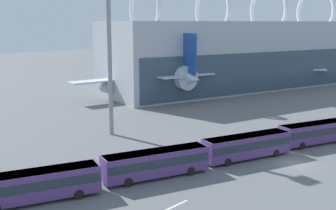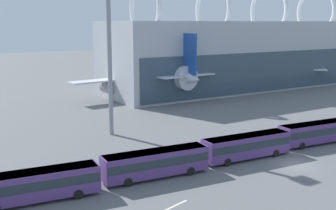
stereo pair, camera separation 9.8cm
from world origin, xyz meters
name	(u,v)px [view 1 (the left image)]	position (x,y,z in m)	size (l,w,h in m)	color
ground_plane	(295,164)	(0.00, 0.00, 0.00)	(440.00, 440.00, 0.00)	slate
terminal_building	(313,50)	(64.80, 51.34, 9.05)	(131.86, 21.15, 27.30)	#B2B7BC
airliner_at_gate_far	(148,72)	(9.66, 54.28, 5.44)	(41.29, 38.34, 14.92)	silver
airliner_parked_remote	(310,60)	(69.83, 56.35, 5.56)	(36.20, 34.93, 14.46)	silver
shuttle_bus_1	(36,184)	(-30.00, 5.63, 1.83)	(12.53, 3.86, 3.10)	#56387A
shuttle_bus_2	(156,162)	(-16.82, 5.18, 1.83)	(12.51, 3.67, 3.10)	#56387A
shuttle_bus_3	(247,145)	(-3.65, 4.77, 1.83)	(12.48, 3.44, 3.10)	#56387A
shuttle_bus_4	(317,131)	(9.53, 4.61, 1.83)	(12.52, 3.78, 3.10)	#56387A
floodlight_mast	(109,38)	(-13.34, 24.90, 14.79)	(2.14, 2.14, 25.53)	gray
lane_stripe_2	(28,197)	(-30.48, 7.30, 0.00)	(7.17, 0.25, 0.01)	silver
lane_stripe_3	(140,165)	(-16.42, 9.77, 0.00)	(9.12, 0.25, 0.01)	silver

